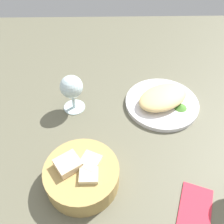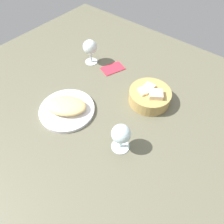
% 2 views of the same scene
% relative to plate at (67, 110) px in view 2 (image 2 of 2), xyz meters
% --- Properties ---
extents(ground_plane, '(1.40, 1.40, 0.02)m').
position_rel_plate_xyz_m(ground_plane, '(0.05, 0.08, -0.02)').
color(ground_plane, '#5F5C48').
extents(plate, '(0.23, 0.23, 0.01)m').
position_rel_plate_xyz_m(plate, '(0.00, 0.00, 0.00)').
color(plate, white).
rests_on(plate, ground_plane).
extents(omelette, '(0.20, 0.18, 0.04)m').
position_rel_plate_xyz_m(omelette, '(0.00, 0.00, 0.03)').
color(omelette, '#E9C67F').
rests_on(omelette, plate).
extents(lettuce_garnish, '(0.04, 0.04, 0.01)m').
position_rel_plate_xyz_m(lettuce_garnish, '(-0.05, 0.03, 0.01)').
color(lettuce_garnish, '#437E2B').
rests_on(lettuce_garnish, plate).
extents(bread_basket, '(0.18, 0.18, 0.08)m').
position_rel_plate_xyz_m(bread_basket, '(0.24, 0.26, 0.02)').
color(bread_basket, tan).
rests_on(bread_basket, ground_plane).
extents(wine_glass_near, '(0.07, 0.07, 0.12)m').
position_rel_plate_xyz_m(wine_glass_near, '(0.28, 0.01, 0.07)').
color(wine_glass_near, silver).
rests_on(wine_glass_near, ground_plane).
extents(wine_glass_far, '(0.07, 0.07, 0.12)m').
position_rel_plate_xyz_m(wine_glass_far, '(-0.15, 0.31, 0.08)').
color(wine_glass_far, silver).
rests_on(wine_glass_far, ground_plane).
extents(folded_napkin, '(0.10, 0.13, 0.01)m').
position_rel_plate_xyz_m(folded_napkin, '(-0.03, 0.33, -0.00)').
color(folded_napkin, red).
rests_on(folded_napkin, ground_plane).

